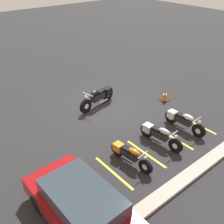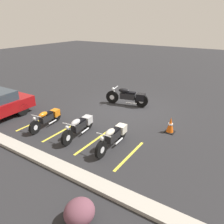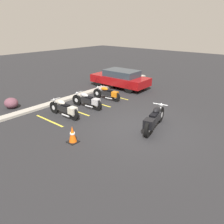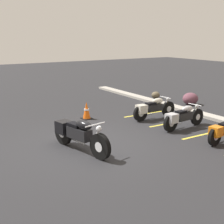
# 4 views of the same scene
# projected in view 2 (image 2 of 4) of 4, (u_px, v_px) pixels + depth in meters

# --- Properties ---
(ground) EXTENTS (60.00, 60.00, 0.00)m
(ground) POSITION_uv_depth(u_px,v_px,m) (128.00, 108.00, 11.86)
(ground) COLOR #262628
(motorcycle_black_featured) EXTENTS (2.41, 0.88, 0.96)m
(motorcycle_black_featured) POSITION_uv_depth(u_px,v_px,m) (129.00, 97.00, 12.09)
(motorcycle_black_featured) COLOR black
(motorcycle_black_featured) RESTS_ON ground
(parked_bike_0) EXTENTS (0.59, 2.10, 0.83)m
(parked_bike_0) POSITION_uv_depth(u_px,v_px,m) (114.00, 136.00, 8.13)
(parked_bike_0) COLOR black
(parked_bike_0) RESTS_ON ground
(parked_bike_1) EXTENTS (0.59, 2.07, 0.81)m
(parked_bike_1) POSITION_uv_depth(u_px,v_px,m) (80.00, 126.00, 8.92)
(parked_bike_1) COLOR black
(parked_bike_1) RESTS_ON ground
(parked_bike_2) EXTENTS (0.58, 1.94, 0.77)m
(parked_bike_2) POSITION_uv_depth(u_px,v_px,m) (47.00, 118.00, 9.72)
(parked_bike_2) COLOR black
(parked_bike_2) RESTS_ON ground
(concrete_curb) EXTENTS (18.00, 0.50, 0.12)m
(concrete_curb) POSITION_uv_depth(u_px,v_px,m) (45.00, 160.00, 7.39)
(concrete_curb) COLOR #A8A399
(concrete_curb) RESTS_ON ground
(landscape_rock_1) EXTENTS (0.72, 0.77, 0.59)m
(landscape_rock_1) POSITION_uv_depth(u_px,v_px,m) (79.00, 212.00, 5.10)
(landscape_rock_1) COLOR brown
(landscape_rock_1) RESTS_ON ground
(traffic_cone) EXTENTS (0.40, 0.40, 0.70)m
(traffic_cone) POSITION_uv_depth(u_px,v_px,m) (170.00, 125.00, 9.21)
(traffic_cone) COLOR black
(traffic_cone) RESTS_ON ground
(stall_line_0) EXTENTS (0.10, 2.10, 0.00)m
(stall_line_0) POSITION_uv_depth(u_px,v_px,m) (130.00, 155.00, 7.73)
(stall_line_0) COLOR gold
(stall_line_0) RESTS_ON ground
(stall_line_1) EXTENTS (0.10, 2.10, 0.00)m
(stall_line_1) POSITION_uv_depth(u_px,v_px,m) (92.00, 142.00, 8.56)
(stall_line_1) COLOR gold
(stall_line_1) RESTS_ON ground
(stall_line_2) EXTENTS (0.10, 2.10, 0.00)m
(stall_line_2) POSITION_uv_depth(u_px,v_px,m) (61.00, 131.00, 9.40)
(stall_line_2) COLOR gold
(stall_line_2) RESTS_ON ground
(stall_line_3) EXTENTS (0.10, 2.10, 0.00)m
(stall_line_3) POSITION_uv_depth(u_px,v_px,m) (36.00, 122.00, 10.23)
(stall_line_3) COLOR gold
(stall_line_3) RESTS_ON ground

